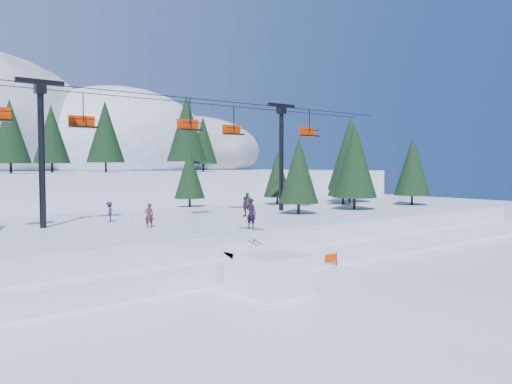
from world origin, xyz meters
TOP-DOWN VIEW (x-y plane):
  - ground at (0.00, 0.00)m, footprint 160.00×160.00m
  - mid_shelf at (0.00, 18.00)m, footprint 70.00×22.00m
  - berm at (0.00, 8.00)m, footprint 70.00×6.00m
  - jump_kicker at (-1.68, 2.33)m, footprint 3.11×4.35m
  - chairlift at (0.93, 18.05)m, footprint 46.00×3.21m
  - conifer_stand at (4.63, 18.72)m, footprint 62.92×17.00m
  - distant_skiers at (-4.46, 16.54)m, footprint 28.02×9.78m
  - banner_near at (5.21, 5.11)m, footprint 2.79×0.68m
  - banner_far at (10.49, 6.43)m, footprint 2.79×0.68m

SIDE VIEW (x-z plane):
  - ground at x=0.00m, z-range 0.00..0.00m
  - banner_near at x=5.21m, z-range 0.09..0.99m
  - banner_far at x=10.49m, z-range 0.09..0.99m
  - berm at x=0.00m, z-range 0.00..1.10m
  - jump_kicker at x=-1.68m, z-range -1.33..3.67m
  - mid_shelf at x=0.00m, z-range 0.00..2.50m
  - distant_skiers at x=-4.46m, z-range 2.47..4.22m
  - conifer_stand at x=4.63m, z-range 1.94..12.25m
  - chairlift at x=0.93m, z-range 4.18..14.46m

